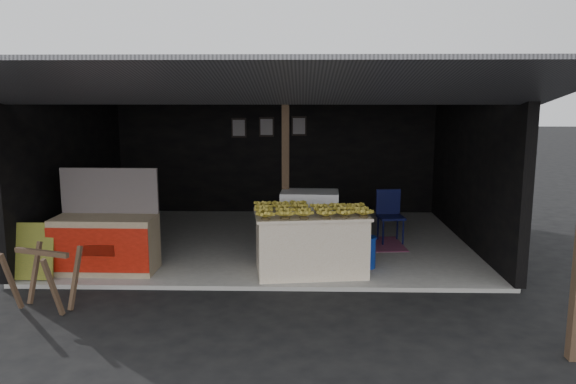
{
  "coord_description": "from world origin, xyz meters",
  "views": [
    {
      "loc": [
        0.58,
        -7.23,
        2.62
      ],
      "look_at": [
        0.35,
        1.5,
        1.1
      ],
      "focal_mm": 35.0,
      "sensor_mm": 36.0,
      "label": 1
    }
  ],
  "objects_px": {
    "neighbor_stall": "(106,241)",
    "plastic_chair": "(389,211)",
    "sawhorse": "(43,273)",
    "banana_table": "(311,243)",
    "white_crate": "(310,222)",
    "water_barrel": "(365,253)"
  },
  "relations": [
    {
      "from": "sawhorse",
      "to": "plastic_chair",
      "type": "relative_size",
      "value": 0.94
    },
    {
      "from": "water_barrel",
      "to": "plastic_chair",
      "type": "relative_size",
      "value": 0.49
    },
    {
      "from": "banana_table",
      "to": "white_crate",
      "type": "relative_size",
      "value": 1.67
    },
    {
      "from": "banana_table",
      "to": "sawhorse",
      "type": "relative_size",
      "value": 2.0
    },
    {
      "from": "neighbor_stall",
      "to": "plastic_chair",
      "type": "xyz_separation_m",
      "value": [
        4.39,
        1.83,
        0.09
      ]
    },
    {
      "from": "banana_table",
      "to": "plastic_chair",
      "type": "height_order",
      "value": "plastic_chair"
    },
    {
      "from": "banana_table",
      "to": "water_barrel",
      "type": "height_order",
      "value": "banana_table"
    },
    {
      "from": "neighbor_stall",
      "to": "plastic_chair",
      "type": "height_order",
      "value": "neighbor_stall"
    },
    {
      "from": "water_barrel",
      "to": "plastic_chair",
      "type": "bearing_deg",
      "value": 69.3
    },
    {
      "from": "plastic_chair",
      "to": "banana_table",
      "type": "bearing_deg",
      "value": -135.0
    },
    {
      "from": "sawhorse",
      "to": "plastic_chair",
      "type": "distance_m",
      "value": 5.67
    },
    {
      "from": "neighbor_stall",
      "to": "water_barrel",
      "type": "bearing_deg",
      "value": 5.02
    },
    {
      "from": "banana_table",
      "to": "plastic_chair",
      "type": "relative_size",
      "value": 1.87
    },
    {
      "from": "white_crate",
      "to": "neighbor_stall",
      "type": "distance_m",
      "value": 3.16
    },
    {
      "from": "white_crate",
      "to": "plastic_chair",
      "type": "relative_size",
      "value": 1.12
    },
    {
      "from": "neighbor_stall",
      "to": "sawhorse",
      "type": "xyz_separation_m",
      "value": [
        -0.29,
        -1.37,
        -0.03
      ]
    },
    {
      "from": "neighbor_stall",
      "to": "sawhorse",
      "type": "distance_m",
      "value": 1.41
    },
    {
      "from": "white_crate",
      "to": "plastic_chair",
      "type": "xyz_separation_m",
      "value": [
        1.41,
        0.79,
        0.03
      ]
    },
    {
      "from": "white_crate",
      "to": "sawhorse",
      "type": "relative_size",
      "value": 1.19
    },
    {
      "from": "white_crate",
      "to": "neighbor_stall",
      "type": "relative_size",
      "value": 0.68
    },
    {
      "from": "sawhorse",
      "to": "neighbor_stall",
      "type": "bearing_deg",
      "value": 96.37
    },
    {
      "from": "white_crate",
      "to": "sawhorse",
      "type": "height_order",
      "value": "white_crate"
    }
  ]
}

